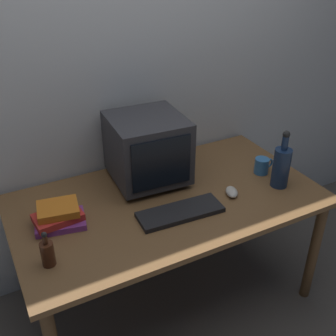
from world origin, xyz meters
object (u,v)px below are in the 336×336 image
object	(u,v)px
mug	(262,166)
book_stack	(59,216)
bottle_tall	(281,166)
keyboard	(180,212)
computer_mouse	(232,192)
crt_monitor	(147,149)
bottle_short	(48,253)

from	to	relation	value
mug	book_stack	bearing A→B (deg)	176.81
mug	bottle_tall	bearing A→B (deg)	-91.07
keyboard	computer_mouse	distance (m)	0.32
keyboard	bottle_tall	bearing A→B (deg)	1.73
book_stack	mug	bearing A→B (deg)	-3.19
computer_mouse	keyboard	bearing A→B (deg)	-153.05
crt_monitor	keyboard	distance (m)	0.40
bottle_tall	mug	bearing A→B (deg)	88.93
crt_monitor	keyboard	bearing A→B (deg)	-89.72
computer_mouse	mug	world-z (taller)	mug
keyboard	bottle_tall	world-z (taller)	bottle_tall
bottle_short	book_stack	xyz separation A→B (m)	(0.11, 0.24, -0.02)
mug	computer_mouse	bearing A→B (deg)	-159.05
crt_monitor	bottle_tall	size ratio (longest dim) A/B	1.26
crt_monitor	bottle_tall	xyz separation A→B (m)	(0.60, -0.38, -0.07)
keyboard	bottle_short	bearing A→B (deg)	-172.06
bottle_short	mug	size ratio (longest dim) A/B	1.39
bottle_tall	bottle_short	xyz separation A→B (m)	(-1.25, -0.03, -0.06)
crt_monitor	book_stack	distance (m)	0.58
bottle_tall	book_stack	bearing A→B (deg)	169.38
crt_monitor	keyboard	world-z (taller)	crt_monitor
computer_mouse	bottle_tall	world-z (taller)	bottle_tall
book_stack	bottle_short	bearing A→B (deg)	-113.99
computer_mouse	book_stack	size ratio (longest dim) A/B	0.39
bottle_tall	book_stack	world-z (taller)	bottle_tall
mug	bottle_short	bearing A→B (deg)	-171.78
keyboard	computer_mouse	xyz separation A→B (m)	(0.32, 0.02, 0.01)
book_stack	computer_mouse	bearing A→B (deg)	-11.32
bottle_tall	bottle_short	distance (m)	1.25
crt_monitor	computer_mouse	world-z (taller)	crt_monitor
bottle_tall	book_stack	xyz separation A→B (m)	(-1.14, 0.21, -0.07)
computer_mouse	mug	bearing A→B (deg)	43.86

